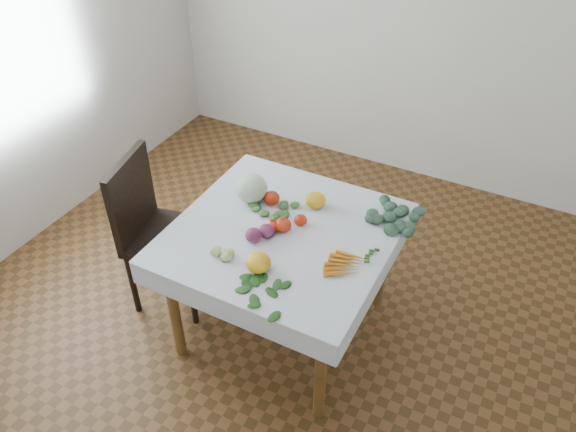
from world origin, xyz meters
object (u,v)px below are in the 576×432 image
object	(u,v)px
chair	(154,224)
cabbage	(252,188)
heirloom_back	(316,200)
table	(283,246)
carrot_bunch	(346,264)

from	to	relation	value
chair	cabbage	xyz separation A→B (m)	(0.53, 0.26, 0.27)
cabbage	heirloom_back	bearing A→B (deg)	18.37
chair	heirloom_back	bearing A→B (deg)	23.07
table	cabbage	bearing A→B (deg)	149.90
heirloom_back	carrot_bunch	xyz separation A→B (m)	(0.34, -0.37, -0.03)
table	carrot_bunch	distance (m)	0.42
chair	carrot_bunch	distance (m)	1.23
table	cabbage	world-z (taller)	cabbage
heirloom_back	chair	bearing A→B (deg)	-156.93
cabbage	heirloom_back	xyz separation A→B (m)	(0.34, 0.11, -0.04)
table	heirloom_back	size ratio (longest dim) A/B	8.59
heirloom_back	carrot_bunch	distance (m)	0.50
carrot_bunch	table	bearing A→B (deg)	166.89
table	cabbage	distance (m)	0.38
cabbage	heirloom_back	world-z (taller)	cabbage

